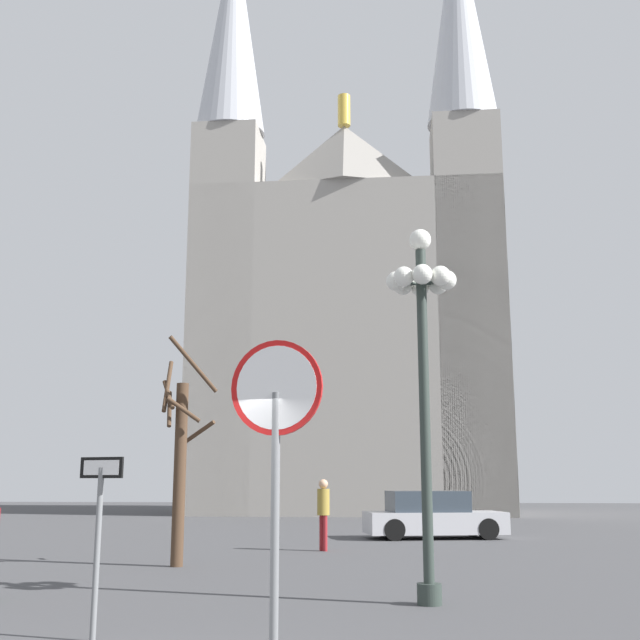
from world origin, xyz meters
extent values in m
cube|color=gray|center=(0.25, 39.59, 8.80)|extent=(16.97, 11.86, 17.60)
pyramid|color=gray|center=(0.19, 34.76, 19.35)|extent=(5.91, 2.07, 3.50)
cylinder|color=gold|center=(0.19, 34.76, 22.00)|extent=(0.70, 0.70, 1.80)
cube|color=gray|center=(-6.41, 35.64, 10.62)|extent=(3.65, 3.65, 21.24)
cone|color=#B7BAC1|center=(-6.41, 35.64, 28.12)|extent=(3.96, 3.96, 13.75)
cube|color=gray|center=(6.81, 35.48, 10.62)|extent=(3.65, 3.65, 21.24)
cone|color=#B7BAC1|center=(6.81, 35.48, 28.12)|extent=(3.96, 3.96, 13.75)
cylinder|color=slate|center=(1.20, 1.22, 1.28)|extent=(0.08, 0.08, 2.56)
cylinder|color=red|center=(1.20, 1.22, 2.60)|extent=(0.88, 0.21, 0.89)
cylinder|color=white|center=(1.20, 1.20, 2.60)|extent=(0.77, 0.16, 0.78)
cylinder|color=slate|center=(-1.11, 3.11, 0.95)|extent=(0.07, 0.07, 1.91)
cube|color=black|center=(-1.11, 3.11, 1.91)|extent=(0.58, 0.21, 0.24)
cube|color=white|center=(-1.11, 3.09, 1.91)|extent=(0.48, 0.16, 0.17)
cylinder|color=#2D3833|center=(2.79, 6.04, 2.66)|extent=(0.16, 0.16, 5.32)
cylinder|color=#2D3833|center=(2.79, 6.04, 0.15)|extent=(0.36, 0.36, 0.30)
sphere|color=white|center=(2.79, 6.04, 5.49)|extent=(0.34, 0.34, 0.34)
sphere|color=white|center=(3.19, 6.04, 4.82)|extent=(0.31, 0.31, 0.31)
cylinder|color=#2D3833|center=(2.99, 6.04, 4.82)|extent=(0.05, 0.39, 0.05)
sphere|color=white|center=(3.07, 6.32, 4.82)|extent=(0.31, 0.31, 0.31)
cylinder|color=#2D3833|center=(2.93, 6.18, 4.82)|extent=(0.31, 0.31, 0.05)
sphere|color=white|center=(2.79, 6.44, 4.82)|extent=(0.31, 0.31, 0.31)
cylinder|color=#2D3833|center=(2.79, 6.24, 4.82)|extent=(0.39, 0.05, 0.05)
sphere|color=white|center=(2.52, 6.32, 4.82)|extent=(0.31, 0.31, 0.31)
cylinder|color=#2D3833|center=(2.65, 6.18, 4.82)|extent=(0.31, 0.31, 0.05)
sphere|color=white|center=(2.40, 6.04, 4.82)|extent=(0.31, 0.31, 0.31)
cylinder|color=#2D3833|center=(2.60, 6.04, 4.82)|extent=(0.05, 0.39, 0.05)
sphere|color=white|center=(2.52, 5.77, 4.82)|extent=(0.31, 0.31, 0.31)
cylinder|color=#2D3833|center=(2.65, 5.90, 4.82)|extent=(0.31, 0.31, 0.05)
sphere|color=white|center=(2.79, 5.65, 4.82)|extent=(0.31, 0.31, 0.31)
cylinder|color=#2D3833|center=(2.79, 5.85, 4.82)|extent=(0.39, 0.05, 0.05)
sphere|color=white|center=(3.07, 5.77, 4.82)|extent=(0.31, 0.31, 0.31)
cylinder|color=#2D3833|center=(2.93, 5.90, 4.82)|extent=(0.31, 0.31, 0.05)
cylinder|color=#473323|center=(-2.19, 10.83, 1.92)|extent=(0.26, 0.26, 3.84)
cylinder|color=#473323|center=(-2.08, 10.51, 3.24)|extent=(0.74, 0.34, 0.55)
cylinder|color=#473323|center=(-1.97, 11.27, 2.76)|extent=(0.96, 0.55, 0.59)
cylinder|color=#473323|center=(-2.46, 10.66, 3.58)|extent=(0.46, 0.63, 0.69)
cylinder|color=#473323|center=(-1.87, 10.40, 4.19)|extent=(0.98, 0.77, 1.16)
cylinder|color=#473323|center=(-2.52, 10.80, 3.78)|extent=(0.16, 0.74, 1.20)
cylinder|color=#473323|center=(-2.45, 10.76, 3.28)|extent=(0.26, 0.61, 0.83)
cube|color=#B7B7BC|center=(3.67, 19.49, 0.48)|extent=(4.52, 2.60, 0.66)
cube|color=#333D47|center=(3.46, 19.45, 1.13)|extent=(2.65, 2.05, 0.64)
cylinder|color=black|center=(4.93, 20.57, 0.32)|extent=(0.67, 0.34, 0.64)
cylinder|color=black|center=(5.25, 18.99, 0.32)|extent=(0.67, 0.34, 0.64)
cylinder|color=black|center=(2.10, 19.99, 0.32)|extent=(0.67, 0.34, 0.64)
cylinder|color=black|center=(2.41, 18.42, 0.32)|extent=(0.67, 0.34, 0.64)
cylinder|color=maroon|center=(0.52, 14.88, 0.44)|extent=(0.12, 0.12, 0.89)
cylinder|color=maroon|center=(0.62, 14.75, 0.44)|extent=(0.12, 0.12, 0.89)
cylinder|color=olive|center=(0.57, 14.81, 1.22)|extent=(0.32, 0.32, 0.67)
sphere|color=tan|center=(0.57, 14.81, 1.67)|extent=(0.24, 0.24, 0.24)
camera|label=1|loc=(2.20, -6.00, 1.76)|focal=44.31mm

